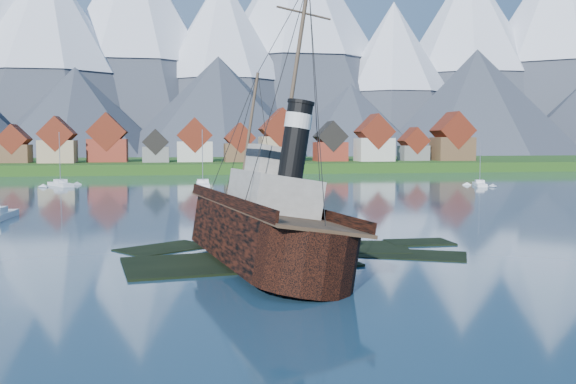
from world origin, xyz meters
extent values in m
plane|color=#1C3A50|center=(0.00, 0.00, 0.00)|extent=(1400.00, 1400.00, 0.00)
cube|color=black|center=(-3.00, -2.00, -0.32)|extent=(19.08, 11.42, 1.00)
cube|color=black|center=(6.00, 4.00, -0.38)|extent=(15.15, 9.76, 1.00)
cube|color=black|center=(2.00, 9.00, -0.28)|extent=(11.45, 9.06, 1.00)
cube|color=black|center=(12.00, -1.00, -0.42)|extent=(10.27, 8.34, 1.00)
cube|color=black|center=(-9.00, 6.00, -0.40)|extent=(9.42, 8.68, 1.00)
cube|color=black|center=(15.00, 5.00, -0.35)|extent=(6.00, 4.00, 1.00)
cube|color=#274C15|center=(0.00, 170.00, 0.00)|extent=(600.00, 80.00, 3.20)
cube|color=#3F3D38|center=(0.00, 132.00, 0.00)|extent=(600.00, 2.50, 2.00)
cube|color=brown|center=(-56.00, 153.00, 5.75)|extent=(9.00, 8.00, 5.50)
cube|color=maroon|center=(-56.00, 153.00, 10.12)|extent=(9.16, 8.16, 9.16)
cube|color=tan|center=(-43.00, 150.00, 6.40)|extent=(10.50, 9.00, 6.80)
cube|color=maroon|center=(-43.00, 150.00, 11.69)|extent=(10.69, 9.18, 10.69)
cube|color=maroon|center=(-29.00, 156.00, 6.60)|extent=(12.00, 8.50, 7.20)
cube|color=maroon|center=(-29.00, 156.00, 12.36)|extent=(12.22, 8.67, 12.22)
cube|color=slate|center=(-14.00, 151.00, 5.40)|extent=(8.00, 7.00, 4.80)
cube|color=black|center=(-14.00, 151.00, 9.24)|extent=(8.15, 7.14, 8.15)
cube|color=beige|center=(-2.00, 154.00, 6.20)|extent=(11.00, 9.50, 6.40)
cube|color=maroon|center=(-2.00, 154.00, 11.38)|extent=(11.20, 9.69, 11.20)
cube|color=brown|center=(12.00, 150.00, 5.90)|extent=(9.50, 8.00, 5.80)
cube|color=maroon|center=(12.00, 150.00, 10.51)|extent=(9.67, 8.16, 9.67)
cube|color=tan|center=(26.00, 155.00, 7.00)|extent=(13.50, 10.00, 8.00)
cube|color=maroon|center=(26.00, 155.00, 13.43)|extent=(13.75, 10.20, 13.75)
cube|color=maroon|center=(42.00, 152.00, 6.10)|extent=(10.00, 8.50, 6.20)
cube|color=black|center=(42.00, 152.00, 11.00)|extent=(10.18, 8.67, 10.18)
cube|color=beige|center=(56.00, 149.00, 6.75)|extent=(11.50, 9.00, 7.50)
cube|color=maroon|center=(56.00, 149.00, 12.57)|extent=(11.71, 9.18, 11.71)
cube|color=slate|center=(71.00, 153.00, 5.50)|extent=(9.00, 7.50, 5.00)
cube|color=maroon|center=(71.00, 153.00, 9.62)|extent=(9.16, 7.65, 9.16)
cube|color=brown|center=(84.00, 151.00, 6.90)|extent=(12.50, 10.00, 7.80)
cube|color=maroon|center=(84.00, 151.00, 13.05)|extent=(12.73, 10.20, 12.73)
cone|color=#2D333D|center=(-100.00, 455.00, 73.00)|extent=(180.00, 180.00, 150.00)
cone|color=white|center=(-100.00, 455.00, 103.00)|extent=(111.60, 111.60, 90.00)
cone|color=#2D333D|center=(-40.00, 495.00, 88.00)|extent=(210.00, 210.00, 180.00)
cone|color=white|center=(-40.00, 495.00, 124.00)|extent=(130.20, 130.20, 108.00)
cone|color=#2D333D|center=(30.00, 470.00, 70.50)|extent=(170.00, 170.00, 145.00)
cone|color=white|center=(30.00, 470.00, 99.50)|extent=(105.40, 105.40, 87.00)
cone|color=#2D333D|center=(100.00, 515.00, 98.00)|extent=(240.00, 240.00, 200.00)
cone|color=#2D333D|center=(170.00, 460.00, 60.50)|extent=(150.00, 150.00, 125.00)
cone|color=white|center=(170.00, 460.00, 85.50)|extent=(93.00, 93.00, 75.00)
cone|color=#2D333D|center=(250.00, 490.00, 83.00)|extent=(200.00, 200.00, 170.00)
cone|color=white|center=(250.00, 490.00, 117.00)|extent=(124.00, 124.00, 102.00)
cone|color=#2D333D|center=(330.00, 475.00, 93.00)|extent=(230.00, 230.00, 190.00)
cone|color=white|center=(330.00, 475.00, 131.00)|extent=(142.60, 142.60, 114.00)
cone|color=#2D333D|center=(-70.00, 374.00, 27.00)|extent=(120.00, 120.00, 58.00)
cone|color=#2D333D|center=(20.00, 369.00, 31.00)|extent=(136.00, 136.00, 66.00)
cone|color=#2D333D|center=(110.00, 373.00, 23.00)|extent=(110.00, 110.00, 50.00)
cone|color=#2D333D|center=(200.00, 370.00, 35.50)|extent=(150.00, 150.00, 75.00)
cube|color=black|center=(-1.60, -2.61, 2.19)|extent=(6.81, 19.61, 4.08)
cone|color=black|center=(-1.60, 10.11, 2.19)|extent=(6.81, 6.81, 6.81)
cylinder|color=black|center=(-1.60, -12.41, 2.19)|extent=(6.81, 6.81, 4.08)
cube|color=#4C3826|center=(-1.60, -2.61, 4.33)|extent=(6.67, 25.87, 0.24)
cube|color=black|center=(-4.87, -2.61, 4.77)|extent=(0.19, 25.05, 0.88)
cube|color=black|center=(1.67, -2.61, 4.77)|extent=(0.19, 25.05, 0.88)
cube|color=#ADA89E|center=(-1.60, -4.07, 5.79)|extent=(5.06, 8.27, 2.92)
cube|color=#ADA89E|center=(-1.60, -3.10, 8.32)|extent=(3.50, 3.89, 2.14)
cylinder|color=black|center=(-1.60, -7.28, 9.97)|extent=(1.85, 1.85, 5.45)
cylinder|color=silver|center=(-1.60, -7.28, 11.33)|extent=(1.94, 1.94, 1.07)
cylinder|color=#473828|center=(-1.60, 5.17, 10.26)|extent=(0.27, 0.27, 11.67)
cylinder|color=#473828|center=(-1.60, -5.04, 15.71)|extent=(0.31, 0.31, 12.64)
cube|color=white|center=(-32.32, 90.56, 0.10)|extent=(6.73, 9.31, 1.25)
cube|color=white|center=(-32.32, 90.56, 1.10)|extent=(3.10, 3.31, 0.73)
cylinder|color=gray|center=(-32.32, 90.56, 6.16)|extent=(0.15, 0.15, 10.85)
cube|color=white|center=(56.36, 75.44, 0.09)|extent=(4.36, 8.25, 1.13)
cube|color=white|center=(56.36, 75.44, 0.99)|extent=(2.37, 2.68, 0.66)
cylinder|color=gray|center=(56.36, 75.44, 5.57)|extent=(0.13, 0.13, 9.82)
cube|color=white|center=(-2.31, 84.50, 0.11)|extent=(2.95, 10.93, 1.31)
cube|color=white|center=(-2.31, 84.50, 1.14)|extent=(2.46, 3.10, 0.76)
cylinder|color=gray|center=(-2.31, 84.50, 6.42)|extent=(0.15, 0.15, 11.31)
camera|label=1|loc=(-7.88, -52.68, 9.83)|focal=40.00mm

